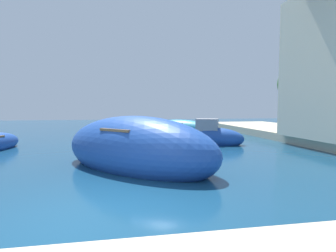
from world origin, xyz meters
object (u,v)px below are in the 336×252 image
object	(u,v)px
moored_boat_7	(179,130)
quayside_tree	(296,84)
moored_boat_6	(98,134)
moored_boat_2	(211,137)
moored_boat_3	(136,150)

from	to	relation	value
moored_boat_7	quayside_tree	distance (m)	8.40
moored_boat_6	moored_boat_7	xyz separation A→B (m)	(5.81, 0.96, 0.14)
moored_boat_2	moored_boat_3	distance (m)	6.80
moored_boat_6	moored_boat_3	bearing A→B (deg)	146.59
moored_boat_2	quayside_tree	bearing A→B (deg)	38.68
moored_boat_3	moored_boat_6	xyz separation A→B (m)	(-1.98, 9.40, -0.36)
moored_boat_3	quayside_tree	xyz separation A→B (m)	(10.73, 6.74, 2.93)
moored_boat_2	moored_boat_6	size ratio (longest dim) A/B	1.11
moored_boat_2	moored_boat_7	distance (m)	5.29
quayside_tree	moored_boat_6	bearing A→B (deg)	168.21
moored_boat_7	moored_boat_6	bearing A→B (deg)	-133.36
moored_boat_2	quayside_tree	size ratio (longest dim) A/B	0.88
quayside_tree	moored_boat_7	bearing A→B (deg)	152.32
moored_boat_2	moored_boat_7	xyz separation A→B (m)	(-0.65, 5.25, -0.01)
moored_boat_2	moored_boat_7	world-z (taller)	moored_boat_2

